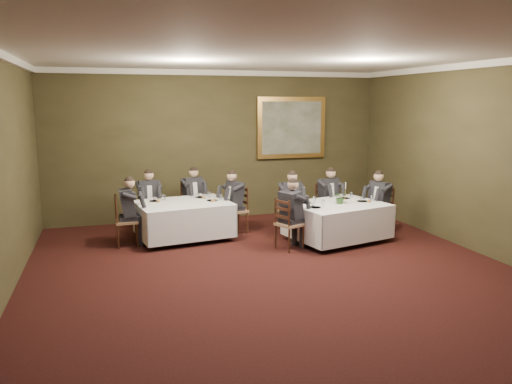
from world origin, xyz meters
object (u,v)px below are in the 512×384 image
table_second (184,217)px  diner_sec_backleft (149,208)px  candlestick (345,195)px  diner_main_backleft (291,210)px  diner_main_endright (380,210)px  chair_sec_endright (236,220)px  diner_main_endleft (289,223)px  painting (291,128)px  centerpiece (340,197)px  diner_sec_endleft (127,220)px  table_main (337,219)px  chair_sec_endleft (127,231)px  diner_main_backright (328,205)px  chair_main_backleft (290,220)px  chair_sec_backright (193,214)px  chair_main_endright (380,220)px  diner_sec_backright (193,204)px  chair_main_backright (327,215)px  chair_main_endleft (289,235)px  diner_sec_endright (236,209)px

table_second → diner_sec_backleft: bearing=126.1°
candlestick → diner_main_backleft: bearing=138.9°
diner_main_endright → chair_sec_endright: bearing=54.0°
diner_main_endleft → painting: size_ratio=0.77×
centerpiece → diner_main_backleft: bearing=133.1°
diner_sec_endleft → diner_main_endright: bearing=83.4°
table_main → chair_sec_endleft: chair_sec_endleft is taller
table_main → diner_sec_endleft: 4.17m
diner_main_backright → chair_sec_endleft: 4.37m
diner_main_backleft → chair_main_backleft: bearing=-90.0°
diner_main_endright → chair_sec_endright: diner_main_endright is taller
chair_main_backleft → diner_main_backleft: (-0.00, -0.01, 0.23)m
chair_sec_backright → table_second: bearing=54.5°
chair_sec_backright → painting: bearing=177.5°
diner_main_backleft → diner_main_backright: bearing=-165.3°
table_main → centerpiece: bearing=-5.6°
diner_main_endleft → chair_sec_endright: size_ratio=1.35×
chair_main_endright → diner_main_endright: 0.23m
diner_main_endleft → diner_sec_backright: bearing=-170.3°
diner_sec_backright → chair_main_backright: bearing=144.9°
diner_main_endleft → painting: 3.54m
table_second → chair_main_endleft: chair_main_endleft is taller
chair_main_backleft → candlestick: candlestick is taller
diner_sec_backleft → painting: painting is taller
chair_sec_endleft → chair_sec_backright: bearing=127.8°
table_main → diner_main_backright: 1.06m
chair_main_backleft → chair_main_endright: 1.92m
table_second → chair_sec_backright: size_ratio=2.01×
diner_main_endleft → table_main: bearing=80.5°
table_main → chair_sec_backright: chair_sec_backright is taller
diner_main_backleft → chair_main_endright: diner_main_backleft is taller
diner_sec_backleft → candlestick: (3.75, -1.85, 0.41)m
chair_main_backleft → diner_sec_endleft: diner_sec_endleft is taller
painting → table_main: bearing=-90.0°
table_main → diner_sec_endleft: diner_sec_endleft is taller
diner_main_backleft → chair_main_backright: (0.96, 0.24, -0.23)m
diner_main_endleft → diner_sec_endright: (-0.68, 1.46, 0.00)m
diner_main_endleft → chair_sec_backright: diner_main_endleft is taller
table_main → diner_main_endright: size_ratio=1.58×
diner_sec_backleft → chair_sec_backright: (0.97, 0.15, -0.23)m
chair_main_endleft → diner_main_endleft: 0.23m
centerpiece → painting: size_ratio=0.16×
chair_main_backright → chair_main_endleft: 1.92m
diner_main_backleft → diner_sec_backleft: bearing=-19.4°
diner_main_backleft → candlestick: bearing=140.2°
chair_sec_endright → diner_main_backright: bearing=-109.2°
diner_main_backright → chair_main_endright: diner_main_backright is taller
chair_main_endleft → diner_sec_endleft: diner_sec_endleft is taller
chair_main_endleft → chair_sec_endright: same height
table_main → candlestick: bearing=8.9°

